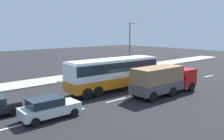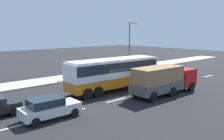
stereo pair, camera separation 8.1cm
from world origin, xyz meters
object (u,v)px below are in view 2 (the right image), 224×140
at_px(cargo_truck, 164,79).
at_px(pedestrian_near_curb, 64,73).
at_px(coach_bus, 114,71).
at_px(street_lamp, 130,43).
at_px(car_silver_hatch, 49,108).

distance_m(cargo_truck, pedestrian_near_curb, 12.87).
distance_m(coach_bus, street_lamp, 13.03).
height_order(coach_bus, street_lamp, street_lamp).
bearing_deg(coach_bus, pedestrian_near_curb, 104.84).
height_order(coach_bus, pedestrian_near_curb, coach_bus).
bearing_deg(cargo_truck, coach_bus, 122.71).
bearing_deg(car_silver_hatch, street_lamp, 30.36).
relative_size(coach_bus, pedestrian_near_curb, 6.83).
bearing_deg(pedestrian_near_curb, coach_bus, -179.04).
distance_m(cargo_truck, street_lamp, 14.59).
bearing_deg(car_silver_hatch, cargo_truck, -5.35).
bearing_deg(street_lamp, cargo_truck, -122.56).
height_order(pedestrian_near_curb, street_lamp, street_lamp).
height_order(cargo_truck, car_silver_hatch, cargo_truck).
xyz_separation_m(cargo_truck, street_lamp, (7.70, 12.06, 2.87)).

